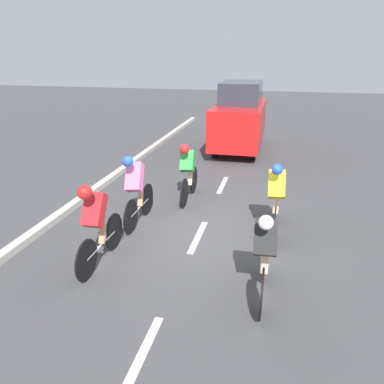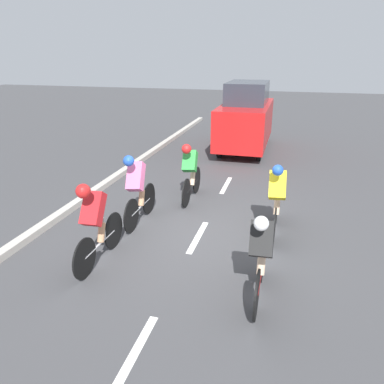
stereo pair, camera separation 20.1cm
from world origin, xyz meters
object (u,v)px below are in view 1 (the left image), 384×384
object	(u,v)px
cyclist_pink	(136,188)
cyclist_green	(188,170)
cyclist_black	(265,254)
cyclist_red	(96,222)
support_car	(240,117)
cyclist_yellow	(276,197)

from	to	relation	value
cyclist_pink	cyclist_green	bearing A→B (deg)	-114.72
cyclist_black	cyclist_green	bearing A→B (deg)	-60.54
cyclist_red	support_car	bearing A→B (deg)	-98.99
cyclist_pink	support_car	world-z (taller)	support_car
cyclist_pink	cyclist_black	bearing A→B (deg)	143.79
cyclist_pink	cyclist_red	world-z (taller)	cyclist_pink
cyclist_black	cyclist_yellow	xyz separation A→B (m)	(-0.10, -2.28, 0.03)
cyclist_black	cyclist_red	distance (m)	2.81
cyclist_red	cyclist_green	size ratio (longest dim) A/B	1.03
cyclist_black	cyclist_green	size ratio (longest dim) A/B	0.99
cyclist_pink	support_car	bearing A→B (deg)	-100.78
cyclist_black	cyclist_red	bearing A→B (deg)	-6.20
cyclist_green	support_car	world-z (taller)	support_car
cyclist_black	support_car	xyz separation A→B (m)	(1.41, -9.06, 0.46)
cyclist_yellow	cyclist_green	size ratio (longest dim) A/B	1.02
cyclist_green	support_car	size ratio (longest dim) A/B	0.41
cyclist_yellow	cyclist_green	xyz separation A→B (m)	(2.13, -1.31, -0.00)
cyclist_green	cyclist_red	bearing A→B (deg)	76.84
cyclist_black	cyclist_red	xyz separation A→B (m)	(2.79, -0.30, 0.07)
cyclist_yellow	cyclist_red	xyz separation A→B (m)	(2.90, 1.97, 0.04)
cyclist_yellow	cyclist_green	bearing A→B (deg)	-31.59
cyclist_pink	cyclist_yellow	bearing A→B (deg)	-174.72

